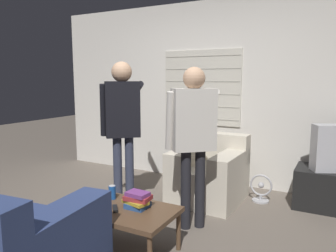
% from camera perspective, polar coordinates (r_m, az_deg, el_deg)
% --- Properties ---
extents(ground_plane, '(16.00, 16.00, 0.00)m').
position_cam_1_polar(ground_plane, '(3.23, -5.91, -19.03)').
color(ground_plane, '#665B51').
extents(wall_back, '(5.20, 0.08, 2.55)m').
position_cam_1_polar(wall_back, '(4.70, 7.80, 5.71)').
color(wall_back, silver).
rests_on(wall_back, ground_plane).
extents(armchair_beige, '(0.81, 0.87, 0.79)m').
position_cam_1_polar(armchair_beige, '(4.09, 7.23, -8.20)').
color(armchair_beige, beige).
rests_on(armchair_beige, ground_plane).
extents(coffee_table, '(0.94, 0.56, 0.39)m').
position_cam_1_polar(coffee_table, '(2.92, -8.18, -14.59)').
color(coffee_table, brown).
rests_on(coffee_table, ground_plane).
extents(person_left_standing, '(0.47, 0.80, 1.67)m').
position_cam_1_polar(person_left_standing, '(3.72, -7.93, 1.68)').
color(person_left_standing, '#33384C').
rests_on(person_left_standing, ground_plane).
extents(person_right_standing, '(0.49, 0.78, 1.59)m').
position_cam_1_polar(person_right_standing, '(3.17, 4.41, -0.39)').
color(person_right_standing, black).
rests_on(person_right_standing, ground_plane).
extents(book_stack, '(0.24, 0.19, 0.14)m').
position_cam_1_polar(book_stack, '(2.86, -5.36, -12.72)').
color(book_stack, '#284C89').
rests_on(book_stack, coffee_table).
extents(soda_can, '(0.07, 0.07, 0.13)m').
position_cam_1_polar(soda_can, '(3.09, -9.68, -11.30)').
color(soda_can, '#194C9E').
rests_on(soda_can, coffee_table).
extents(spare_remote, '(0.11, 0.12, 0.02)m').
position_cam_1_polar(spare_remote, '(2.86, -9.14, -14.03)').
color(spare_remote, black).
rests_on(spare_remote, coffee_table).
extents(floor_fan, '(0.27, 0.20, 0.34)m').
position_cam_1_polar(floor_fan, '(4.19, 15.87, -10.59)').
color(floor_fan, '#A8A8AD').
rests_on(floor_fan, ground_plane).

